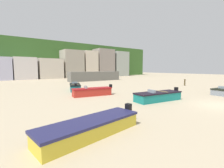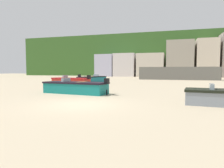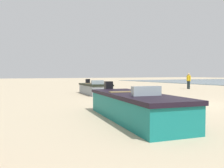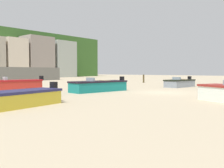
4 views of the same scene
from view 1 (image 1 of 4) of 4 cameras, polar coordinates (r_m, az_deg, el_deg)
The scene contains 15 objects.
ground_plane at distance 16.20m, azimuth 34.88°, elevation -6.57°, with size 160.00×160.00×0.00m, color tan.
headland_hill at distance 72.62m, azimuth -24.59°, elevation 7.74°, with size 90.00×32.00×12.70m, color #345D26.
harbor_pier at distance 40.49m, azimuth -6.21°, elevation 2.89°, with size 14.02×2.40×2.36m, color #64635C.
townhouse_far_left at distance 52.09m, azimuth -35.79°, elevation 4.60°, with size 5.15×6.24×6.22m, color #B2B3D0.
townhouse_left at distance 52.69m, azimuth -29.49°, elevation 5.02°, with size 5.87×6.65×6.36m, color silver.
townhouse_centre_left at distance 53.56m, azimuth -21.86°, elevation 5.28°, with size 7.09×5.72×6.24m, color beige.
townhouse_centre at distance 56.38m, azimuth -14.63°, elevation 7.10°, with size 6.69×6.69×9.36m, color #9F9787.
townhouse_centre_right at distance 58.90m, azimuth -8.69°, elevation 7.21°, with size 5.06×6.27×9.49m, color beige.
townhouse_right at distance 62.06m, azimuth -3.10°, elevation 7.72°, with size 7.11×5.73×10.64m, color gray.
townhouse_far_right at distance 66.41m, azimuth 2.72°, elevation 7.38°, with size 6.71×5.12×10.15m, color #98A197.
boat_teal_0 at distance 15.90m, azimuth 16.58°, elevation -4.33°, with size 5.35×2.21×1.19m.
boat_teal_1 at distance 23.25m, azimuth -13.48°, elevation -1.08°, with size 2.90×4.78×1.23m.
boat_red_2 at distance 18.18m, azimuth -7.29°, elevation -2.83°, with size 4.88×2.05×1.23m.
boat_yellow_3 at distance 7.70m, azimuth -7.47°, elevation -15.44°, with size 5.59×2.26×1.08m.
mooring_post_near_water at distance 31.84m, azimuth 25.20°, elevation 0.55°, with size 0.24×0.24×1.17m, color #473A21.
Camera 1 is at (-15.09, -4.97, 3.16)m, focal length 24.84 mm.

